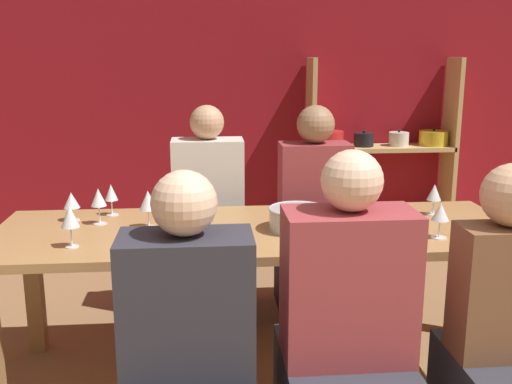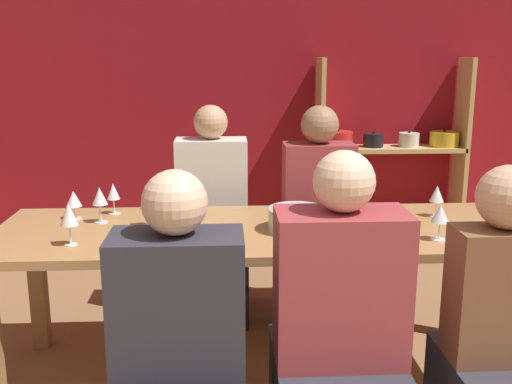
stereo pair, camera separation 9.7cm
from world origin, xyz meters
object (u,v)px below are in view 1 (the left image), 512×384
(wine_glass_red_a, at_px, (71,201))
(wine_glass_red_d, at_px, (329,216))
(mixing_bowl, at_px, (298,218))
(wine_glass_red_c, at_px, (440,213))
(wine_glass_red_b, at_px, (304,216))
(wine_glass_empty_b, at_px, (148,201))
(cell_phone, at_px, (481,231))
(shelf_unit, at_px, (378,175))
(dining_table, at_px, (258,246))
(person_near_a, at_px, (189,383))
(person_near_b, at_px, (497,357))
(wine_glass_white_b, at_px, (98,199))
(wine_glass_white_a, at_px, (111,194))
(person_far_b, at_px, (313,238))
(wine_glass_white_c, at_px, (434,194))
(person_far_a, at_px, (209,241))
(person_near_c, at_px, (345,364))
(wine_glass_empty_a, at_px, (178,218))
(wine_glass_empty_c, at_px, (70,217))

(wine_glass_red_a, xyz_separation_m, wine_glass_red_d, (1.18, -0.45, 0.02))
(mixing_bowl, relative_size, wine_glass_red_c, 1.77)
(wine_glass_red_b, bearing_deg, wine_glass_empty_b, 155.27)
(wine_glass_red_b, xyz_separation_m, wine_glass_red_d, (0.11, 0.02, -0.01))
(wine_glass_empty_b, xyz_separation_m, cell_phone, (1.53, -0.21, -0.12))
(wine_glass_red_a, bearing_deg, shelf_unit, 42.59)
(dining_table, height_order, person_near_a, person_near_a)
(mixing_bowl, height_order, wine_glass_red_c, wine_glass_red_c)
(wine_glass_red_c, height_order, cell_phone, wine_glass_red_c)
(wine_glass_empty_b, height_order, wine_glass_red_b, wine_glass_empty_b)
(shelf_unit, bearing_deg, person_near_b, -97.63)
(wine_glass_red_b, distance_m, wine_glass_white_b, 1.01)
(wine_glass_white_a, height_order, wine_glass_red_b, wine_glass_red_b)
(wine_glass_red_b, xyz_separation_m, wine_glass_red_c, (0.61, 0.03, -0.01))
(wine_glass_red_c, relative_size, person_far_b, 0.13)
(mixing_bowl, height_order, wine_glass_white_c, wine_glass_white_c)
(dining_table, xyz_separation_m, person_near_b, (0.82, -0.75, -0.21))
(person_far_a, bearing_deg, person_near_c, 108.17)
(wine_glass_red_a, bearing_deg, person_far_a, 37.17)
(person_far_a, distance_m, person_near_c, 1.53)
(wine_glass_empty_b, xyz_separation_m, person_near_c, (0.76, -0.80, -0.43))
(wine_glass_empty_b, height_order, person_near_c, person_near_c)
(wine_glass_empty_a, xyz_separation_m, wine_glass_red_b, (0.54, -0.02, 0.00))
(cell_phone, bearing_deg, wine_glass_empty_a, -176.63)
(wine_glass_empty_c, bearing_deg, wine_glass_red_c, -0.46)
(wine_glass_white_b, xyz_separation_m, person_near_a, (0.44, -0.93, -0.45))
(mixing_bowl, height_order, wine_glass_empty_c, wine_glass_empty_c)
(wine_glass_white_a, xyz_separation_m, person_far_a, (0.49, 0.42, -0.40))
(shelf_unit, relative_size, wine_glass_red_c, 9.57)
(cell_phone, bearing_deg, wine_glass_empty_c, -178.21)
(cell_phone, relative_size, person_far_a, 0.13)
(wine_glass_empty_b, bearing_deg, shelf_unit, 50.44)
(wine_glass_empty_c, bearing_deg, mixing_bowl, 9.47)
(wine_glass_red_b, distance_m, person_near_a, 0.85)
(person_near_b, bearing_deg, person_far_b, 106.19)
(mixing_bowl, bearing_deg, dining_table, 165.33)
(cell_phone, bearing_deg, person_far_b, 125.57)
(wine_glass_empty_c, distance_m, wine_glass_red_c, 1.60)
(wine_glass_empty_a, relative_size, wine_glass_red_d, 1.03)
(dining_table, xyz_separation_m, wine_glass_white_a, (-0.72, 0.29, 0.20))
(wine_glass_red_c, relative_size, wine_glass_white_b, 0.91)
(mixing_bowl, bearing_deg, shelf_unit, 64.85)
(dining_table, relative_size, person_near_b, 2.07)
(wine_glass_empty_a, distance_m, person_near_b, 1.36)
(mixing_bowl, xyz_separation_m, wine_glass_red_b, (-0.01, -0.21, 0.07))
(shelf_unit, bearing_deg, person_near_c, -108.39)
(dining_table, height_order, wine_glass_white_b, wine_glass_white_b)
(wine_glass_white_a, distance_m, wine_glass_empty_c, 0.52)
(wine_glass_red_d, bearing_deg, wine_glass_white_b, 160.00)
(mixing_bowl, distance_m, wine_glass_white_a, 0.96)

